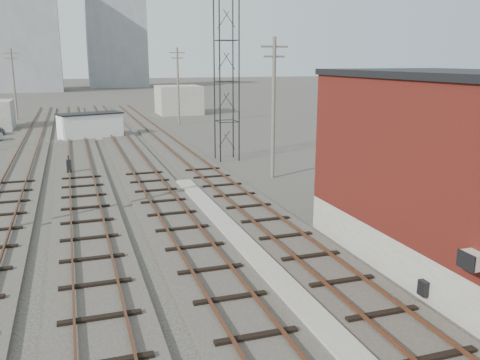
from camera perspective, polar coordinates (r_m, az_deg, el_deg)
name	(u,v)px	position (r m, az deg, el deg)	size (l,w,h in m)	color
ground	(123,125)	(63.07, -13.04, 6.09)	(320.00, 320.00, 0.00)	#282621
track_right	(179,152)	(42.84, -6.89, 3.18)	(3.20, 90.00, 0.39)	#332D28
track_mid_right	(130,154)	(42.24, -12.21, 2.82)	(3.20, 90.00, 0.39)	#332D28
track_mid_left	(79,157)	(42.01, -17.64, 2.44)	(3.20, 90.00, 0.39)	#332D28
track_left	(24,160)	(42.16, -23.07, 2.03)	(3.20, 90.00, 0.39)	#332D28
platform_curb	(264,267)	(19.07, 2.71, -9.74)	(0.90, 28.00, 0.26)	gray
brick_building	(466,173)	(20.01, 24.07, 0.73)	(6.54, 12.20, 7.22)	gray
lattice_tower	(226,61)	(39.03, -1.54, 13.20)	(1.60, 1.60, 15.00)	black
utility_pole_left_c	(14,82)	(72.69, -24.05, 10.01)	(1.80, 0.24, 9.00)	#595147
utility_pole_right_a	(274,105)	(32.89, 3.78, 8.43)	(1.80, 0.24, 9.00)	#595147
utility_pole_right_b	(178,84)	(61.66, -6.97, 10.65)	(1.80, 0.24, 9.00)	#595147
apartment_left	(10,28)	(138.07, -24.38, 15.28)	(22.00, 14.00, 30.00)	gray
apartment_right	(116,40)	(153.06, -13.72, 15.01)	(16.00, 12.00, 26.00)	gray
shed_right	(179,100)	(74.06, -6.89, 8.92)	(6.00, 6.00, 4.00)	gray
switch_stand	(69,167)	(36.04, -18.66, 1.43)	(0.31, 0.31, 1.27)	black
site_trailer	(90,126)	(52.26, -16.45, 5.87)	(6.57, 4.31, 2.55)	white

